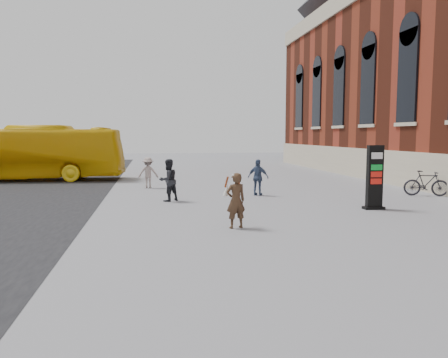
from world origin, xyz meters
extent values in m
plane|color=#9E9EA3|center=(0.00, 0.00, 0.00)|extent=(100.00, 100.00, 0.00)
cube|color=beige|center=(9.44, 6.00, 0.90)|extent=(0.18, 44.00, 1.80)
cube|color=black|center=(4.71, 2.14, 1.13)|extent=(0.55, 0.25, 2.27)
cube|color=black|center=(4.71, 2.14, 0.05)|extent=(0.74, 0.39, 0.09)
cube|color=white|center=(4.71, 2.14, 1.90)|extent=(0.42, 0.27, 0.23)
cube|color=#0B7926|center=(4.71, 2.14, 1.50)|extent=(0.42, 0.27, 0.20)
cube|color=#AA150E|center=(4.71, 2.14, 1.25)|extent=(0.42, 0.27, 0.20)
cube|color=#AA150E|center=(4.71, 2.14, 1.01)|extent=(0.42, 0.27, 0.20)
imported|color=#3F2C1C|center=(-0.72, -0.16, 0.79)|extent=(0.64, 0.49, 1.57)
cylinder|color=white|center=(-0.72, -0.16, 1.50)|extent=(0.22, 0.22, 0.05)
cone|color=white|center=(-0.58, 0.10, 1.07)|extent=(0.23, 0.25, 0.38)
cylinder|color=maroon|center=(-0.58, 0.10, 1.30)|extent=(0.12, 0.15, 0.33)
cone|color=white|center=(-0.95, 0.02, 1.07)|extent=(0.25, 0.23, 0.38)
cylinder|color=maroon|center=(-0.95, 0.02, 1.30)|extent=(0.14, 0.12, 0.33)
imported|color=yellow|center=(-10.42, 14.61, 1.58)|extent=(11.52, 3.46, 3.16)
imported|color=black|center=(-2.41, 5.19, 0.84)|extent=(1.03, 0.98, 1.68)
imported|color=gray|center=(-3.23, 9.75, 0.76)|extent=(1.03, 0.66, 1.52)
imported|color=#394969|center=(1.50, 6.22, 0.79)|extent=(0.99, 0.82, 1.58)
imported|color=black|center=(8.60, 4.88, 0.55)|extent=(1.88, 1.17, 1.09)
camera|label=1|loc=(-3.03, -12.09, 2.64)|focal=35.00mm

